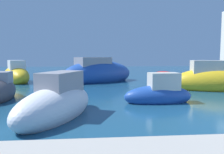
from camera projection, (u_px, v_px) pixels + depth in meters
moored_boat_0 at (98, 73)px, 18.48m from camera, size 6.76×5.47×2.53m
moored_boat_1 at (57, 104)px, 7.71m from camera, size 3.04×4.51×1.87m
moored_boat_5 at (219, 81)px, 13.97m from camera, size 6.09×3.11×2.26m
moored_boat_6 at (159, 94)px, 10.20m from camera, size 3.20×1.29×1.59m
moored_boat_7 at (16, 75)px, 18.40m from camera, size 3.85×5.11×2.16m
moored_boat_9 at (165, 77)px, 19.52m from camera, size 2.35×3.49×1.04m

